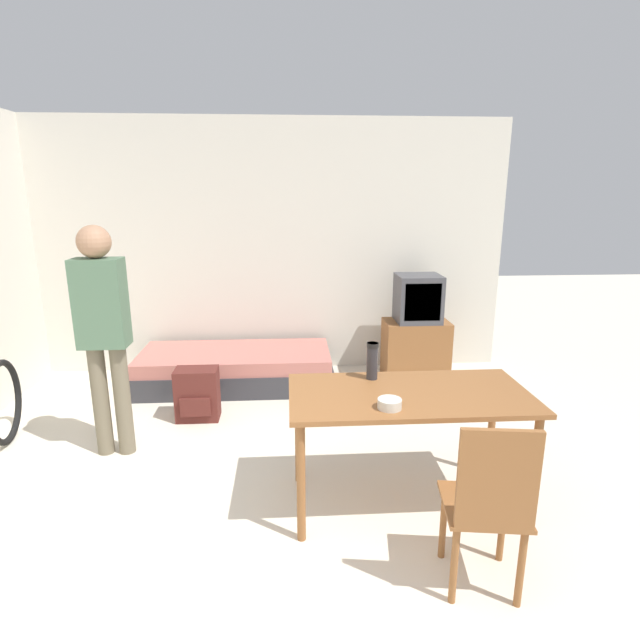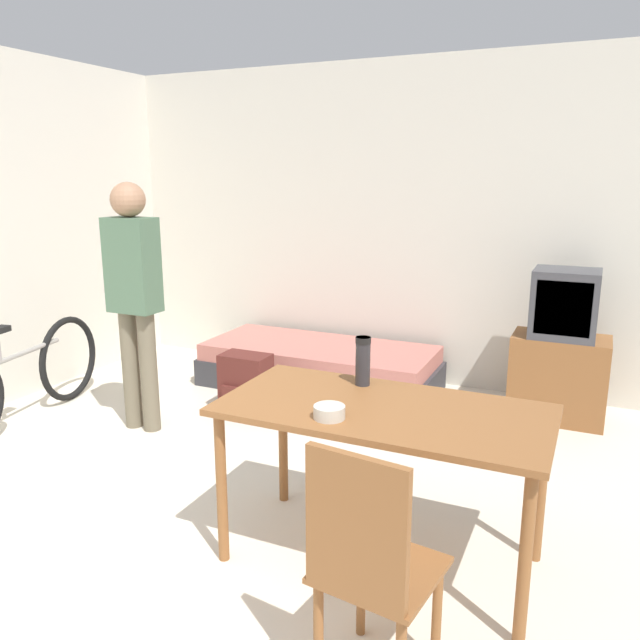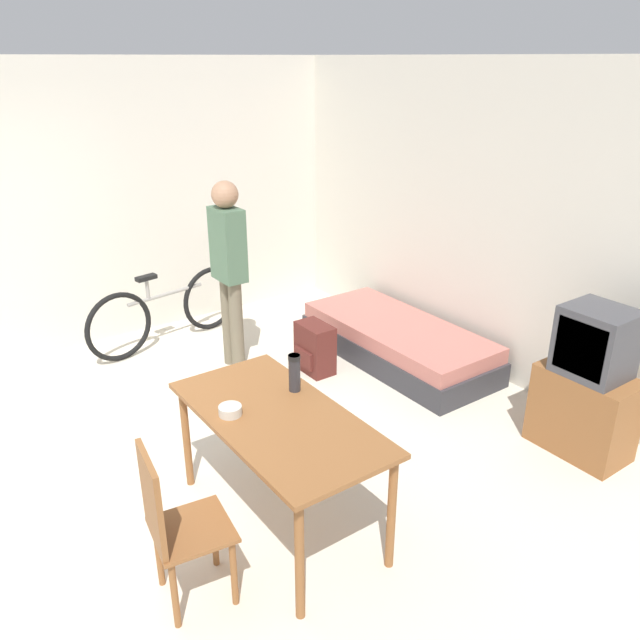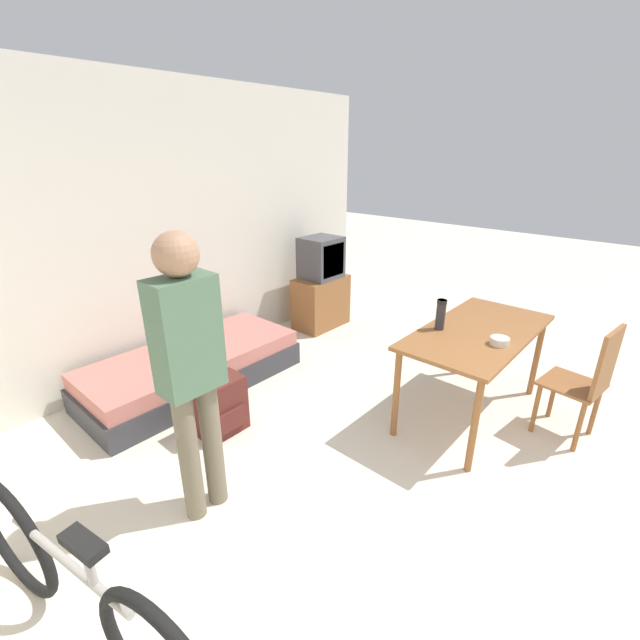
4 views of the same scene
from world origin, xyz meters
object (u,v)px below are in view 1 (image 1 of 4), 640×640
Objects in this scene: daybed at (236,368)px; dining_table at (409,405)px; wooden_chair at (489,502)px; mate_bowl at (390,404)px; tv at (416,332)px; backpack at (197,394)px; person_standing at (103,325)px; thermos_flask at (372,359)px.

dining_table is at bearing -58.92° from daybed.
mate_bowl is at bearing 125.06° from wooden_chair.
tv is at bearing 72.04° from mate_bowl.
tv reaches higher than backpack.
daybed is 2.11× the size of wooden_chair.
person_standing is (-0.78, -1.33, 0.83)m from daybed.
person_standing is at bearing 145.77° from wooden_chair.
dining_table is 0.81m from wooden_chair.
dining_table is 0.85× the size of person_standing.
backpack is (-1.37, 1.56, -0.57)m from mate_bowl.
daybed is 2.53m from dining_table.
wooden_chair is 3.87× the size of thermos_flask.
wooden_chair is at bearing -68.12° from thermos_flask.
backpack is (-0.26, -0.79, 0.05)m from daybed.
thermos_flask reaches higher than daybed.
backpack reaches higher than daybed.
daybed is 14.62× the size of mate_bowl.
wooden_chair is (0.21, -0.76, -0.16)m from dining_table.
daybed is 1.77× the size of tv.
tv reaches higher than wooden_chair.
daybed is at bearing 59.54° from person_standing.
thermos_flask is at bearing 111.88° from wooden_chair.
thermos_flask is (1.87, -0.54, -0.11)m from person_standing.
tv is 3.07m from person_standing.
mate_bowl is at bearing -64.61° from daybed.
dining_table is 0.38m from thermos_flask.
person_standing reaches higher than wooden_chair.
tv is 2.99m from wooden_chair.
thermos_flask is at bearing -112.42° from tv.
tv is 4.60× the size of thermos_flask.
dining_table is 10.79× the size of mate_bowl.
thermos_flask is at bearing -59.92° from daybed.
dining_table reaches higher than backpack.
mate_bowl is at bearing -87.13° from thermos_flask.
thermos_flask is 0.53× the size of backpack.
backpack is at bearing 138.96° from dining_table.
person_standing is 12.74× the size of mate_bowl.
person_standing is 2.16m from mate_bowl.
mate_bowl is (-0.17, -0.22, 0.11)m from dining_table.
wooden_chair is 2.04× the size of backpack.
mate_bowl is (0.02, -0.46, -0.11)m from thermos_flask.
wooden_chair is 0.72m from mate_bowl.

